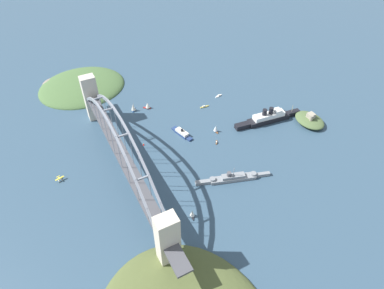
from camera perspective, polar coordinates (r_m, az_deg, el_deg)
name	(u,v)px	position (r m, az deg, el deg)	size (l,w,h in m)	color
ground_plane	(125,174)	(352.50, -11.53, -4.97)	(1400.00, 1400.00, 0.00)	#334C60
harbor_arch_bridge	(121,152)	(330.69, -12.26, -1.22)	(282.54, 16.96, 71.69)	beige
headland_west_shore	(81,87)	(503.87, -18.72, 9.44)	(111.70, 120.22, 19.31)	#476638
ocean_liner	(268,118)	(419.07, 13.06, 4.55)	(18.11, 90.50, 19.72)	black
naval_cruiser	(232,178)	(340.17, 7.02, -5.74)	(27.89, 76.12, 16.71)	gray
harbor_ferry_steamer	(182,133)	(390.78, -1.75, 2.04)	(32.37, 14.06, 7.63)	navy
fort_island_mid_harbor	(310,120)	(431.61, 19.71, 4.03)	(39.87, 29.97, 15.00)	#4C6038
seaplane_taxiing_near_bridge	(60,179)	(364.17, -21.96, -5.54)	(7.32, 9.30, 4.88)	#B7B7B2
small_boat_0	(219,96)	(458.79, 4.65, 8.42)	(4.55, 11.25, 1.97)	silver
small_boat_1	(192,213)	(307.40, 0.02, -11.85)	(7.98, 5.32, 9.64)	black
small_boat_2	(216,129)	(394.03, 4.12, 2.77)	(8.56, 5.09, 10.08)	brown
small_boat_3	(204,107)	(436.17, 2.15, 6.59)	(2.66, 12.17, 2.28)	gold
small_boat_4	(148,105)	(435.55, -7.71, 6.73)	(8.47, 9.62, 9.66)	#B2231E
small_boat_5	(133,107)	(433.21, -10.15, 6.36)	(9.35, 8.15, 11.74)	#234C8C
small_boat_6	(216,142)	(381.05, 4.27, 0.38)	(6.65, 5.16, 2.00)	brown
channel_marker_buoy	(144,144)	(380.88, -8.39, 0.03)	(2.20, 2.20, 2.75)	red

